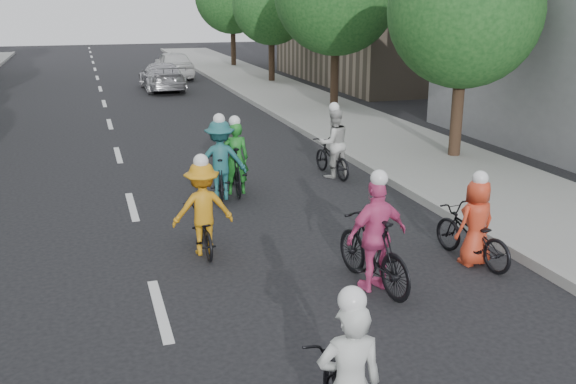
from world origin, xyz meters
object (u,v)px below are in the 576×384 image
cyclist_2 (235,165)px  follow_car_lead (162,77)px  cyclist_0 (333,150)px  cyclist_1 (375,245)px  cyclist_5 (220,165)px  cyclist_6 (203,216)px  follow_car_trail (173,65)px  cyclist_3 (473,231)px

cyclist_2 → follow_car_lead: 18.16m
cyclist_0 → cyclist_1: size_ratio=0.95×
cyclist_2 → cyclist_5: size_ratio=0.99×
cyclist_1 → cyclist_6: size_ratio=1.11×
cyclist_2 → follow_car_trail: cyclist_2 is taller
cyclist_3 → follow_car_trail: bearing=-97.9°
cyclist_0 → cyclist_5: cyclist_5 is taller
cyclist_3 → cyclist_5: size_ratio=0.96×
follow_car_lead → follow_car_trail: bearing=-105.5°
cyclist_0 → follow_car_trail: cyclist_0 is taller
cyclist_1 → cyclist_5: 5.40m
cyclist_2 → follow_car_trail: 23.08m
cyclist_6 → cyclist_0: bearing=-134.6°
cyclist_3 → cyclist_5: cyclist_5 is taller
cyclist_5 → follow_car_lead: (0.96, 18.48, -0.08)m
cyclist_1 → cyclist_2: bearing=-90.2°
cyclist_3 → cyclist_6: (-4.20, 1.80, 0.10)m
cyclist_5 → follow_car_trail: (2.18, 23.34, 0.02)m
cyclist_2 → cyclist_6: (-1.35, -3.39, 0.02)m
follow_car_lead → follow_car_trail: 5.01m
cyclist_6 → follow_car_lead: 21.62m
cyclist_3 → follow_car_lead: size_ratio=0.40×
follow_car_lead → cyclist_1: bearing=89.4°
cyclist_2 → follow_car_trail: size_ratio=0.42×
cyclist_1 → cyclist_2: size_ratio=1.04×
cyclist_0 → cyclist_6: 5.68m
cyclist_6 → follow_car_trail: size_ratio=0.39×
cyclist_5 → cyclist_3: bearing=132.7°
cyclist_1 → cyclist_0: bearing=-114.8°
follow_car_lead → cyclist_0: bearing=95.4°
cyclist_2 → follow_car_lead: size_ratio=0.41×
cyclist_2 → cyclist_6: size_ratio=1.07×
cyclist_2 → cyclist_3: cyclist_2 is taller
cyclist_5 → cyclist_6: 3.20m
cyclist_0 → cyclist_2: 2.71m
cyclist_0 → cyclist_5: (-3.04, -0.99, 0.08)m
cyclist_6 → follow_car_trail: (3.13, 26.40, 0.11)m
cyclist_5 → follow_car_trail: bearing=-86.4°
cyclist_2 → cyclist_5: 0.53m
cyclist_0 → cyclist_6: size_ratio=1.05×
cyclist_1 → follow_car_trail: cyclist_1 is taller
follow_car_trail → follow_car_lead: bearing=73.9°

